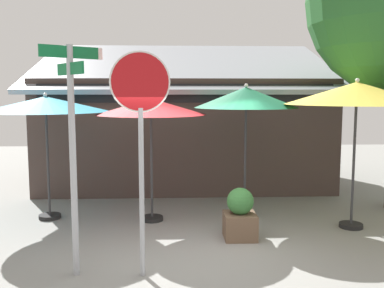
# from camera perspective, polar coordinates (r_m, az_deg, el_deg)

# --- Properties ---
(ground_plane) EXTENTS (28.00, 28.00, 0.10)m
(ground_plane) POSITION_cam_1_polar(r_m,az_deg,el_deg) (7.37, 0.50, -13.98)
(ground_plane) COLOR gray
(cafe_building) EXTENTS (8.06, 4.56, 4.08)m
(cafe_building) POSITION_cam_1_polar(r_m,az_deg,el_deg) (12.43, -0.97, 2.08)
(cafe_building) COLOR #473833
(cafe_building) RESTS_ON ground
(street_sign_post) EXTENTS (0.74, 0.69, 3.20)m
(street_sign_post) POSITION_cam_1_polar(r_m,az_deg,el_deg) (6.15, -15.38, 0.69)
(street_sign_post) COLOR #A8AAB2
(street_sign_post) RESTS_ON ground
(stop_sign) EXTENTS (0.81, 0.19, 3.12)m
(stop_sign) POSITION_cam_1_polar(r_m,az_deg,el_deg) (5.92, -6.74, 3.18)
(stop_sign) COLOR #A8AAB2
(stop_sign) RESTS_ON ground
(patio_umbrella_teal_left) EXTENTS (2.53, 2.53, 2.55)m
(patio_umbrella_teal_left) POSITION_cam_1_polar(r_m,az_deg,el_deg) (9.13, -18.64, 4.85)
(patio_umbrella_teal_left) COLOR black
(patio_umbrella_teal_left) RESTS_ON ground
(patio_umbrella_crimson_center) EXTENTS (2.16, 2.16, 2.52)m
(patio_umbrella_crimson_center) POSITION_cam_1_polar(r_m,az_deg,el_deg) (8.56, -5.41, 4.73)
(patio_umbrella_crimson_center) COLOR black
(patio_umbrella_crimson_center) RESTS_ON ground
(patio_umbrella_forest_green_right) EXTENTS (2.11, 2.11, 2.74)m
(patio_umbrella_forest_green_right) POSITION_cam_1_polar(r_m,az_deg,el_deg) (8.93, 7.09, 5.93)
(patio_umbrella_forest_green_right) COLOR black
(patio_umbrella_forest_green_right) RESTS_ON ground
(patio_umbrella_mustard_far_right) EXTENTS (2.64, 2.64, 2.82)m
(patio_umbrella_mustard_far_right) POSITION_cam_1_polar(r_m,az_deg,el_deg) (8.60, 20.78, 6.14)
(patio_umbrella_mustard_far_right) COLOR black
(patio_umbrella_mustard_far_right) RESTS_ON ground
(sidewalk_planter) EXTENTS (0.56, 0.56, 0.91)m
(sidewalk_planter) POSITION_cam_1_polar(r_m,az_deg,el_deg) (7.78, 6.32, -9.27)
(sidewalk_planter) COLOR brown
(sidewalk_planter) RESTS_ON ground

